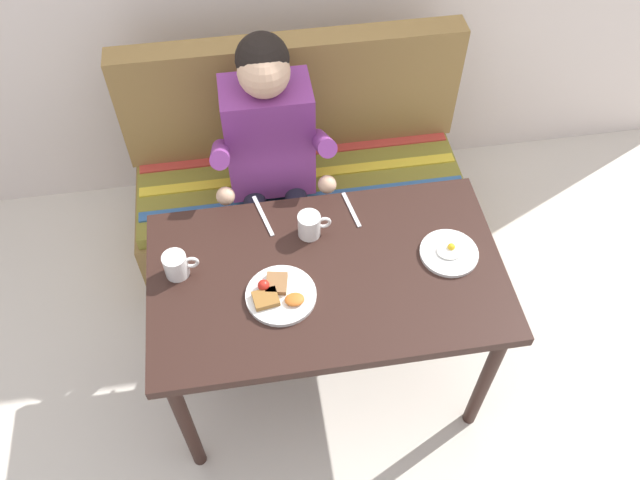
% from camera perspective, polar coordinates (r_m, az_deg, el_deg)
% --- Properties ---
extents(ground_plane, '(8.00, 8.00, 0.00)m').
position_cam_1_polar(ground_plane, '(2.82, 0.48, -11.48)').
color(ground_plane, beige).
extents(table, '(1.20, 0.70, 0.73)m').
position_cam_1_polar(table, '(2.26, 0.59, -4.09)').
color(table, black).
rests_on(table, ground).
extents(couch, '(1.44, 0.56, 1.00)m').
position_cam_1_polar(couch, '(2.98, -1.83, 4.55)').
color(couch, olive).
rests_on(couch, ground).
extents(person, '(0.45, 0.61, 1.21)m').
position_cam_1_polar(person, '(2.56, -4.30, 7.63)').
color(person, '#7D3482').
rests_on(person, ground).
extents(plate_breakfast, '(0.23, 0.23, 0.05)m').
position_cam_1_polar(plate_breakfast, '(2.13, -3.60, -4.75)').
color(plate_breakfast, white).
rests_on(plate_breakfast, table).
extents(plate_eggs, '(0.20, 0.20, 0.04)m').
position_cam_1_polar(plate_eggs, '(2.27, 11.22, -1.09)').
color(plate_eggs, white).
rests_on(plate_eggs, table).
extents(coffee_mug, '(0.12, 0.08, 0.09)m').
position_cam_1_polar(coffee_mug, '(2.26, -0.89, 1.35)').
color(coffee_mug, white).
rests_on(coffee_mug, table).
extents(coffee_mug_second, '(0.12, 0.08, 0.09)m').
position_cam_1_polar(coffee_mug_second, '(2.20, -12.44, -2.12)').
color(coffee_mug_second, white).
rests_on(coffee_mug_second, table).
extents(fork, '(0.04, 0.17, 0.00)m').
position_cam_1_polar(fork, '(2.36, 2.75, 2.67)').
color(fork, silver).
rests_on(fork, table).
extents(knife, '(0.06, 0.20, 0.00)m').
position_cam_1_polar(knife, '(2.35, -5.01, 2.13)').
color(knife, silver).
rests_on(knife, table).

